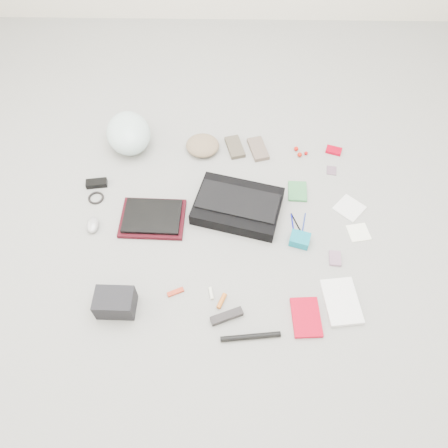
{
  "coord_description": "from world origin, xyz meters",
  "views": [
    {
      "loc": [
        0.02,
        -1.29,
        1.94
      ],
      "look_at": [
        0.0,
        0.0,
        0.05
      ],
      "focal_mm": 35.0,
      "sensor_mm": 36.0,
      "label": 1
    }
  ],
  "objects_px": {
    "bike_helmet": "(129,133)",
    "accordion_wallet": "(300,240)",
    "camera_bag": "(115,303)",
    "book_red": "(306,317)",
    "messenger_bag": "(238,206)",
    "laptop": "(152,216)"
  },
  "relations": [
    {
      "from": "laptop",
      "to": "book_red",
      "type": "relative_size",
      "value": 1.56
    },
    {
      "from": "laptop",
      "to": "accordion_wallet",
      "type": "relative_size",
      "value": 3.02
    },
    {
      "from": "book_red",
      "to": "laptop",
      "type": "bearing_deg",
      "value": 141.63
    },
    {
      "from": "messenger_bag",
      "to": "bike_helmet",
      "type": "relative_size",
      "value": 1.4
    },
    {
      "from": "bike_helmet",
      "to": "camera_bag",
      "type": "height_order",
      "value": "bike_helmet"
    },
    {
      "from": "bike_helmet",
      "to": "accordion_wallet",
      "type": "xyz_separation_m",
      "value": [
        0.98,
        -0.69,
        -0.07
      ]
    },
    {
      "from": "messenger_bag",
      "to": "accordion_wallet",
      "type": "xyz_separation_m",
      "value": [
        0.32,
        -0.2,
        -0.01
      ]
    },
    {
      "from": "bike_helmet",
      "to": "camera_bag",
      "type": "xyz_separation_m",
      "value": [
        0.08,
        -1.07,
        -0.04
      ]
    },
    {
      "from": "bike_helmet",
      "to": "camera_bag",
      "type": "relative_size",
      "value": 1.8
    },
    {
      "from": "messenger_bag",
      "to": "book_red",
      "type": "distance_m",
      "value": 0.7
    },
    {
      "from": "messenger_bag",
      "to": "book_red",
      "type": "relative_size",
      "value": 2.33
    },
    {
      "from": "laptop",
      "to": "book_red",
      "type": "xyz_separation_m",
      "value": [
        0.78,
        -0.55,
        -0.02
      ]
    },
    {
      "from": "messenger_bag",
      "to": "bike_helmet",
      "type": "bearing_deg",
      "value": 157.63
    },
    {
      "from": "bike_helmet",
      "to": "accordion_wallet",
      "type": "relative_size",
      "value": 3.23
    },
    {
      "from": "camera_bag",
      "to": "book_red",
      "type": "relative_size",
      "value": 0.92
    },
    {
      "from": "laptop",
      "to": "book_red",
      "type": "height_order",
      "value": "laptop"
    },
    {
      "from": "camera_bag",
      "to": "book_red",
      "type": "bearing_deg",
      "value": -1.41
    },
    {
      "from": "messenger_bag",
      "to": "book_red",
      "type": "xyz_separation_m",
      "value": [
        0.32,
        -0.62,
        -0.03
      ]
    },
    {
      "from": "laptop",
      "to": "camera_bag",
      "type": "xyz_separation_m",
      "value": [
        -0.11,
        -0.51,
        0.02
      ]
    },
    {
      "from": "camera_bag",
      "to": "accordion_wallet",
      "type": "bearing_deg",
      "value": 24.19
    },
    {
      "from": "bike_helmet",
      "to": "book_red",
      "type": "xyz_separation_m",
      "value": [
        0.97,
        -1.11,
        -0.09
      ]
    },
    {
      "from": "accordion_wallet",
      "to": "messenger_bag",
      "type": "bearing_deg",
      "value": 164.07
    }
  ]
}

